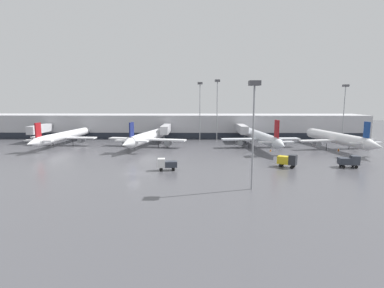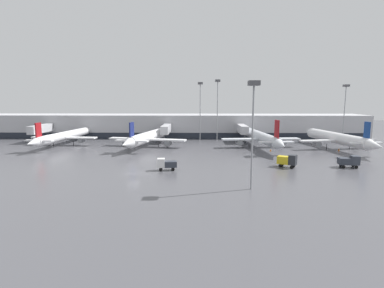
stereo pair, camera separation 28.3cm
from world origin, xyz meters
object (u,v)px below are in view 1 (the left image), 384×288
apron_light_mast_7 (254,104)px  apron_light_mast_3 (200,96)px  service_truck_1 (167,164)px  service_truck_3 (287,160)px  parked_jet_0 (261,137)px  traffic_cone_0 (339,149)px  apron_light_mast_0 (217,94)px  service_truck_0 (349,161)px  parked_jet_1 (64,136)px  parked_jet_3 (337,138)px  apron_light_mast_6 (345,97)px  traffic_cone_1 (270,150)px  parked_jet_2 (147,137)px

apron_light_mast_7 → apron_light_mast_3: bearing=97.3°
service_truck_1 → service_truck_3: 27.15m
parked_jet_0 → traffic_cone_0: bearing=-111.0°
service_truck_1 → apron_light_mast_0: size_ratio=0.19×
apron_light_mast_7 → service_truck_1: bearing=139.5°
service_truck_0 → service_truck_3: bearing=-172.9°
parked_jet_0 → parked_jet_1: (-64.29, 3.52, -0.16)m
service_truck_0 → service_truck_1: size_ratio=1.04×
service_truck_0 → apron_light_mast_3: size_ratio=0.21×
service_truck_1 → apron_light_mast_7: 24.45m
service_truck_1 → apron_light_mast_7: size_ratio=0.24×
parked_jet_0 → apron_light_mast_3: size_ratio=1.86×
parked_jet_1 → apron_light_mast_3: (45.26, 13.91, 13.40)m
parked_jet_0 → service_truck_3: bearing=174.6°
parked_jet_3 → service_truck_3: bearing=129.3°
service_truck_3 → service_truck_1: bearing=-140.0°
apron_light_mast_0 → traffic_cone_0: bearing=-31.4°
parked_jet_3 → apron_light_mast_7: bearing=132.5°
service_truck_3 → service_truck_0: bearing=32.8°
apron_light_mast_6 → traffic_cone_1: bearing=-144.4°
service_truck_0 → apron_light_mast_3: 58.08m
service_truck_0 → service_truck_1: service_truck_0 is taller
service_truck_3 → apron_light_mast_6: size_ratio=0.22×
parked_jet_2 → apron_light_mast_7: (25.17, -45.63, 11.34)m
parked_jet_0 → apron_light_mast_0: (-12.83, 15.13, 13.76)m
parked_jet_0 → apron_light_mast_3: 29.01m
parked_jet_2 → service_truck_1: parked_jet_2 is taller
parked_jet_3 → apron_light_mast_3: size_ratio=1.74×
traffic_cone_1 → parked_jet_1: bearing=170.8°
apron_light_mast_3 → apron_light_mast_7: apron_light_mast_3 is taller
parked_jet_1 → apron_light_mast_3: 49.21m
service_truck_0 → apron_light_mast_6: bearing=73.3°
parked_jet_0 → parked_jet_1: bearing=81.4°
traffic_cone_1 → apron_light_mast_7: apron_light_mast_7 is taller
parked_jet_1 → parked_jet_2: bearing=-89.9°
traffic_cone_0 → apron_light_mast_0: bearing=148.6°
service_truck_0 → apron_light_mast_0: apron_light_mast_0 is taller
parked_jet_1 → service_truck_3: 71.67m
apron_light_mast_0 → apron_light_mast_3: bearing=159.6°
parked_jet_1 → parked_jet_2: 28.14m
traffic_cone_0 → parked_jet_2: bearing=173.2°
service_truck_1 → apron_light_mast_6: size_ratio=0.21×
parked_jet_3 → traffic_cone_0: bearing=158.0°
parked_jet_2 → parked_jet_3: (58.96, -3.73, 0.31)m
traffic_cone_1 → apron_light_mast_6: 42.21m
parked_jet_1 → traffic_cone_0: 86.79m
parked_jet_3 → apron_light_mast_7: apron_light_mast_7 is taller
apron_light_mast_3 → parked_jet_3: bearing=-26.0°
apron_light_mast_7 → service_truck_0: bearing=33.8°
traffic_cone_1 → apron_light_mast_3: bearing=129.9°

